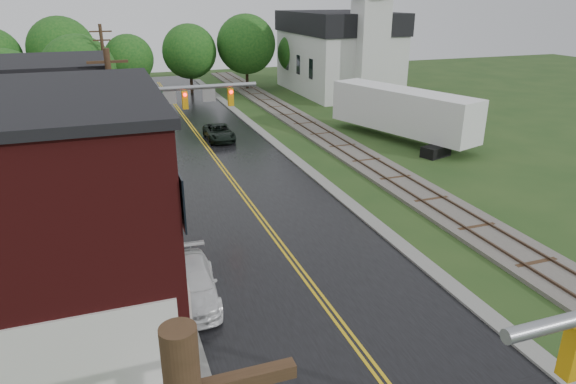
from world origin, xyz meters
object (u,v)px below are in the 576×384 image
utility_pole_c (106,76)px  semi_trailer (403,111)px  utility_pole_b (117,140)px  tree_left_e (81,73)px  traffic_signal_far (173,110)px  tree_left_c (8,92)px  pickup_white (191,284)px  church (342,44)px  suv_dark (219,133)px

utility_pole_c → semi_trailer: utility_pole_c is taller
utility_pole_b → tree_left_e: bearing=94.9°
traffic_signal_far → tree_left_c: size_ratio=0.96×
tree_left_c → semi_trailer: 30.38m
tree_left_e → semi_trailer: size_ratio=0.60×
traffic_signal_far → semi_trailer: traffic_signal_far is taller
utility_pole_c → pickup_white: bearing=-86.1°
tree_left_e → pickup_white: (4.05, -31.40, -4.12)m
utility_pole_b → utility_pole_c: bearing=90.0°
pickup_white → utility_pole_c: bearing=97.8°
tree_left_c → tree_left_e: bearing=50.2°
utility_pole_c → tree_left_c: bearing=-149.8°
utility_pole_b → tree_left_c: 19.24m
church → utility_pole_b: church is taller
church → utility_pole_c: church is taller
utility_pole_b → pickup_white: (2.00, -7.50, -4.03)m
pickup_white → semi_trailer: semi_trailer is taller
suv_dark → semi_trailer: (14.14, -5.02, 1.81)m
utility_pole_b → semi_trailer: bearing=25.2°
traffic_signal_far → utility_pole_c: (-3.33, 17.00, -0.25)m
church → tree_left_e: (-28.85, -7.84, -1.02)m
traffic_signal_far → tree_left_c: (-10.38, 12.90, -0.46)m
traffic_signal_far → utility_pole_b: size_ratio=0.82×
suv_dark → semi_trailer: size_ratio=0.33×
tree_left_e → pickup_white: bearing=-82.7°
traffic_signal_far → church: bearing=48.7°
semi_trailer → tree_left_c: bearing=165.9°
utility_pole_b → tree_left_e: size_ratio=1.10×
utility_pole_b → tree_left_c: bearing=111.5°
church → suv_dark: church is taller
traffic_signal_far → pickup_white: traffic_signal_far is taller
traffic_signal_far → utility_pole_c: 17.33m
suv_dark → semi_trailer: semi_trailer is taller
utility_pole_c → suv_dark: 11.21m
utility_pole_b → semi_trailer: size_ratio=0.66×
utility_pole_b → utility_pole_c: (0.00, 22.00, 0.00)m
church → tree_left_e: 29.91m
church → traffic_signal_far: 35.59m
suv_dark → traffic_signal_far: bearing=-114.1°
church → tree_left_e: size_ratio=2.45×
church → tree_left_c: 36.59m
tree_left_e → traffic_signal_far: bearing=-74.1°
church → pickup_white: 46.70m
traffic_signal_far → utility_pole_b: 6.01m
church → semi_trailer: (-4.45, -21.20, -3.40)m
utility_pole_b → suv_dark: 18.05m
church → pickup_white: church is taller
traffic_signal_far → utility_pole_b: bearing=-123.7°
tree_left_e → utility_pole_c: bearing=-42.8°
utility_pole_b → church: bearing=49.8°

